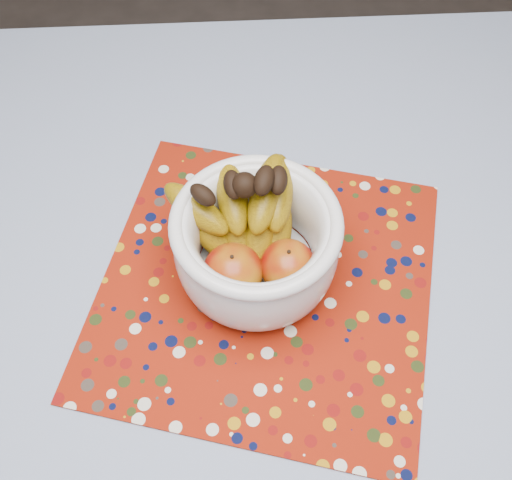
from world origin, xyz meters
TOP-DOWN VIEW (x-y plane):
  - table at (0.00, 0.00)m, footprint 1.20×1.20m
  - tablecloth at (0.00, 0.00)m, footprint 1.32×1.32m
  - placemat at (0.03, 0.07)m, footprint 0.56×0.56m
  - fruit_bowl at (0.01, 0.10)m, footprint 0.26×0.23m

SIDE VIEW (x-z plane):
  - table at x=0.00m, z-range 0.30..1.05m
  - tablecloth at x=0.00m, z-range 0.75..0.76m
  - placemat at x=0.03m, z-range 0.76..0.76m
  - fruit_bowl at x=0.01m, z-range 0.75..0.94m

